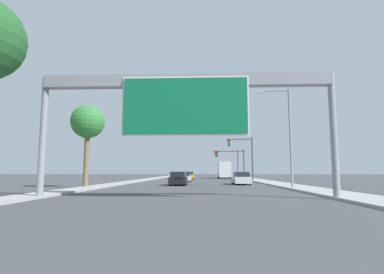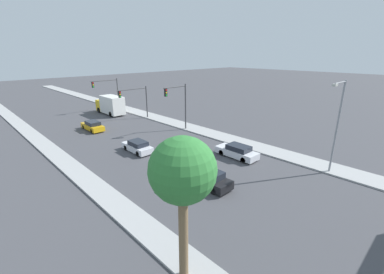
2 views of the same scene
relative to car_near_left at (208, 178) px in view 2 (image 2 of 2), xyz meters
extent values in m
cube|color=#A7A7A7|center=(11.25, 26.00, -0.62)|extent=(3.00, 120.00, 0.15)
cube|color=#A7A7A7|center=(-7.25, 26.00, -0.62)|extent=(2.00, 120.00, 0.15)
cube|color=black|center=(0.00, 0.05, -0.15)|extent=(1.75, 4.37, 0.73)
cube|color=#1E232D|center=(0.00, -0.16, 0.50)|extent=(1.54, 2.27, 0.56)
cylinder|color=black|center=(-0.76, 1.41, -0.37)|extent=(0.22, 0.64, 0.64)
cylinder|color=black|center=(0.76, 1.41, -0.37)|extent=(0.22, 0.64, 0.64)
cylinder|color=black|center=(-0.76, -1.30, -0.37)|extent=(0.22, 0.64, 0.64)
cylinder|color=black|center=(0.76, -1.30, -0.37)|extent=(0.22, 0.64, 0.64)
cube|color=silver|center=(0.00, 11.19, -0.18)|extent=(1.70, 4.23, 0.67)
cube|color=#1E232D|center=(0.00, 10.98, 0.41)|extent=(1.50, 2.20, 0.52)
cylinder|color=black|center=(-0.74, 12.50, -0.37)|extent=(0.22, 0.64, 0.64)
cylinder|color=black|center=(0.74, 12.50, -0.37)|extent=(0.22, 0.64, 0.64)
cylinder|color=black|center=(-0.74, 9.88, -0.37)|extent=(0.22, 0.64, 0.64)
cylinder|color=black|center=(0.74, 9.88, -0.37)|extent=(0.22, 0.64, 0.64)
cube|color=gold|center=(0.00, 23.33, -0.17)|extent=(1.72, 4.56, 0.70)
cube|color=#1E232D|center=(0.00, 23.10, 0.45)|extent=(1.51, 2.37, 0.54)
cylinder|color=black|center=(-0.75, 24.74, -0.37)|extent=(0.22, 0.64, 0.64)
cylinder|color=black|center=(0.75, 24.74, -0.37)|extent=(0.22, 0.64, 0.64)
cylinder|color=black|center=(-0.75, 21.91, -0.37)|extent=(0.22, 0.64, 0.64)
cylinder|color=black|center=(0.75, 21.91, -0.37)|extent=(0.22, 0.64, 0.64)
cube|color=silver|center=(7.00, 2.18, -0.16)|extent=(1.81, 4.79, 0.71)
cube|color=#1E232D|center=(7.00, 1.94, 0.47)|extent=(1.59, 2.49, 0.54)
cylinder|color=black|center=(6.20, 3.66, -0.37)|extent=(0.22, 0.64, 0.64)
cylinder|color=black|center=(7.80, 3.66, -0.37)|extent=(0.22, 0.64, 0.64)
cylinder|color=black|center=(6.20, 0.69, -0.37)|extent=(0.22, 0.64, 0.64)
cylinder|color=black|center=(7.80, 0.69, -0.37)|extent=(0.22, 0.64, 0.64)
cube|color=yellow|center=(7.00, 34.03, 0.63)|extent=(2.27, 2.02, 2.05)
cube|color=silver|center=(7.00, 30.41, 1.18)|extent=(2.46, 5.21, 3.15)
cylinder|color=black|center=(5.91, 33.93, -0.19)|extent=(0.28, 1.00, 1.00)
cylinder|color=black|center=(8.09, 33.93, -0.19)|extent=(0.28, 1.00, 1.00)
cylinder|color=black|center=(5.91, 29.11, -0.19)|extent=(0.28, 1.00, 1.00)
cylinder|color=black|center=(8.09, 29.11, -0.19)|extent=(0.28, 1.00, 1.00)
cylinder|color=#3D3D3F|center=(10.25, 14.00, 2.70)|extent=(0.20, 0.20, 6.78)
cylinder|color=#3D3D3F|center=(8.30, 14.00, 5.79)|extent=(3.91, 0.14, 0.14)
cube|color=black|center=(6.65, 14.00, 5.22)|extent=(0.35, 0.28, 1.05)
cylinder|color=red|center=(6.65, 13.84, 5.57)|extent=(0.22, 0.04, 0.22)
cylinder|color=yellow|center=(6.65, 13.84, 5.22)|extent=(0.22, 0.04, 0.22)
cylinder|color=green|center=(6.65, 13.84, 4.87)|extent=(0.22, 0.04, 0.22)
cylinder|color=#3D3D3F|center=(10.25, 24.00, 2.09)|extent=(0.20, 0.20, 5.57)
cylinder|color=#3D3D3F|center=(7.52, 24.00, 4.58)|extent=(5.46, 0.14, 0.14)
cube|color=black|center=(5.23, 24.00, 4.01)|extent=(0.35, 0.28, 1.05)
cylinder|color=red|center=(5.23, 23.84, 4.36)|extent=(0.22, 0.04, 0.22)
cylinder|color=yellow|center=(5.23, 23.84, 4.01)|extent=(0.22, 0.04, 0.22)
cylinder|color=green|center=(5.23, 23.84, 3.66)|extent=(0.22, 0.04, 0.22)
cylinder|color=#3D3D3F|center=(10.25, 34.00, 2.42)|extent=(0.20, 0.20, 6.22)
cylinder|color=#3D3D3F|center=(7.58, 34.00, 5.23)|extent=(5.34, 0.14, 0.14)
cube|color=black|center=(5.33, 34.00, 4.65)|extent=(0.35, 0.28, 1.05)
cylinder|color=red|center=(5.33, 33.84, 5.00)|extent=(0.22, 0.04, 0.22)
cylinder|color=yellow|center=(5.33, 33.84, 4.65)|extent=(0.22, 0.04, 0.22)
cylinder|color=green|center=(5.33, 33.84, 4.30)|extent=(0.22, 0.04, 0.22)
cylinder|color=brown|center=(-7.99, -5.66, 2.36)|extent=(0.47, 0.47, 6.10)
sphere|color=#337F38|center=(-7.99, -5.66, 5.41)|extent=(3.10, 3.10, 3.10)
cylinder|color=gray|center=(10.35, -6.35, 3.71)|extent=(0.18, 0.18, 8.80)
cylinder|color=gray|center=(9.10, -6.35, 7.96)|extent=(2.51, 0.12, 0.12)
cube|color=#B2B2A8|center=(7.84, -6.35, 7.86)|extent=(0.60, 0.28, 0.20)
camera|label=1|loc=(2.80, -32.67, 0.83)|focal=28.00mm
camera|label=2|loc=(-14.82, -13.34, 10.33)|focal=24.00mm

